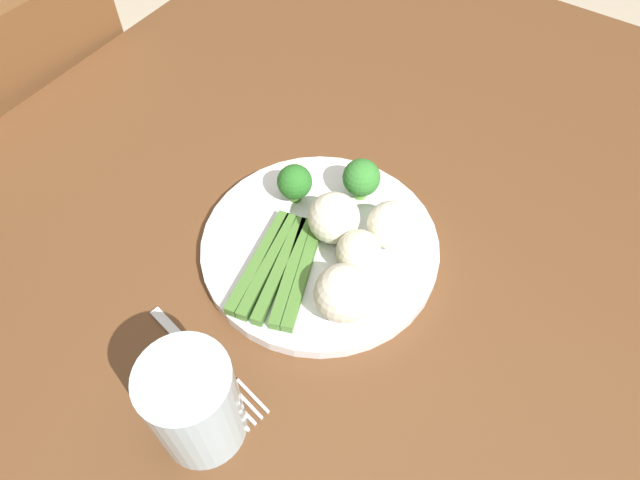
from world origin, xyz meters
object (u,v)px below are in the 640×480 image
(chair, at_px, (40,181))
(water_glass, at_px, (194,404))
(broccoli_outer_edge, at_px, (361,178))
(broccoli_near_center, at_px, (295,182))
(cauliflower_front, at_px, (334,218))
(dining_table, at_px, (328,261))
(cauliflower_left, at_px, (343,293))
(fork, at_px, (205,365))
(cauliflower_right, at_px, (359,252))
(cauliflower_back, at_px, (392,225))
(asparagus_bundle, at_px, (280,268))
(plate, at_px, (320,247))

(chair, height_order, water_glass, water_glass)
(broccoli_outer_edge, xyz_separation_m, broccoli_near_center, (0.05, -0.06, -0.00))
(cauliflower_front, relative_size, water_glass, 0.50)
(broccoli_outer_edge, bearing_deg, dining_table, -52.82)
(cauliflower_front, bearing_deg, dining_table, -141.91)
(cauliflower_left, relative_size, fork, 0.36)
(cauliflower_right, bearing_deg, cauliflower_left, 15.65)
(broccoli_outer_edge, bearing_deg, broccoli_near_center, -53.12)
(dining_table, bearing_deg, fork, 2.49)
(broccoli_near_center, bearing_deg, cauliflower_back, 94.17)
(asparagus_bundle, bearing_deg, cauliflower_back, 127.58)
(broccoli_near_center, distance_m, cauliflower_left, 0.15)
(cauliflower_front, xyz_separation_m, cauliflower_right, (0.02, 0.04, -0.00))
(broccoli_near_center, bearing_deg, cauliflower_right, 70.04)
(chair, xyz_separation_m, broccoli_near_center, (-0.04, 0.56, 0.31))
(asparagus_bundle, distance_m, fork, 0.12)
(cauliflower_right, bearing_deg, cauliflower_front, -115.22)
(dining_table, relative_size, asparagus_bundle, 7.73)
(broccoli_outer_edge, distance_m, cauliflower_left, 0.15)
(chair, distance_m, asparagus_bundle, 0.67)
(broccoli_near_center, xyz_separation_m, water_glass, (0.26, 0.08, 0.01))
(broccoli_near_center, bearing_deg, asparagus_bundle, 26.15)
(cauliflower_left, bearing_deg, broccoli_outer_edge, -155.38)
(cauliflower_back, relative_size, water_glass, 0.47)
(plate, xyz_separation_m, broccoli_near_center, (-0.04, -0.06, 0.04))
(broccoli_outer_edge, bearing_deg, water_glass, 3.70)
(dining_table, xyz_separation_m, broccoli_near_center, (0.02, -0.03, 0.16))
(asparagus_bundle, height_order, cauliflower_left, cauliflower_left)
(cauliflower_left, relative_size, cauliflower_right, 1.24)
(chair, distance_m, plate, 0.67)
(chair, distance_m, broccoli_outer_edge, 0.70)
(dining_table, xyz_separation_m, broccoli_outer_edge, (-0.02, 0.03, 0.16))
(broccoli_outer_edge, height_order, water_glass, water_glass)
(dining_table, xyz_separation_m, water_glass, (0.28, 0.05, 0.17))
(plate, height_order, water_glass, water_glass)
(cauliflower_left, height_order, water_glass, water_glass)
(chair, relative_size, water_glass, 7.65)
(dining_table, relative_size, cauliflower_front, 20.03)
(cauliflower_front, bearing_deg, fork, -6.60)
(broccoli_near_center, relative_size, fork, 0.30)
(cauliflower_front, height_order, cauliflower_right, cauliflower_front)
(asparagus_bundle, xyz_separation_m, broccoli_outer_edge, (-0.14, 0.02, 0.02))
(cauliflower_right, bearing_deg, asparagus_bundle, -51.10)
(cauliflower_back, xyz_separation_m, fork, (0.22, -0.08, -0.04))
(chair, relative_size, cauliflower_right, 18.06)
(broccoli_near_center, bearing_deg, dining_table, 126.60)
(cauliflower_right, bearing_deg, chair, -90.09)
(plate, height_order, cauliflower_front, cauliflower_front)
(chair, xyz_separation_m, cauliflower_left, (0.05, 0.68, 0.31))
(plate, bearing_deg, water_glass, 5.38)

